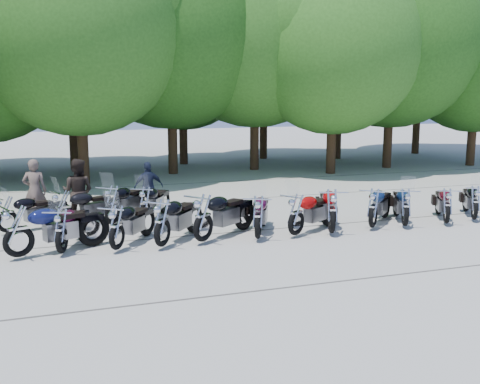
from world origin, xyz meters
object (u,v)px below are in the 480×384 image
object	(u,v)px
motorcycle_11	(447,205)
motorcycle_13	(7,213)
motorcycle_14	(63,208)
motorcycle_4	(162,221)
rider_1	(78,192)
motorcycle_9	(373,207)
motorcycle_3	(117,226)
motorcycle_5	(203,216)
motorcycle_2	(61,230)
motorcycle_8	(332,210)
rider_2	(149,187)
motorcycle_12	(475,202)
motorcycle_7	(296,213)
motorcycle_6	(258,216)
motorcycle_10	(406,206)
rider_0	(35,191)
motorcycle_1	(18,230)
motorcycle_15	(112,204)
motorcycle_16	(145,203)

from	to	relation	value
motorcycle_11	motorcycle_13	bearing A→B (deg)	16.41
motorcycle_13	motorcycle_14	distance (m)	1.44
motorcycle_4	rider_1	world-z (taller)	rider_1
motorcycle_11	motorcycle_9	bearing A→B (deg)	24.31
motorcycle_3	motorcycle_5	distance (m)	2.12
motorcycle_2	rider_1	xyz separation A→B (m)	(0.52, 3.19, 0.32)
motorcycle_3	motorcycle_8	distance (m)	5.56
motorcycle_8	rider_2	world-z (taller)	rider_2
motorcycle_14	rider_2	bearing A→B (deg)	-79.65
motorcycle_3	motorcycle_12	xyz separation A→B (m)	(10.28, -0.04, -0.04)
motorcycle_5	motorcycle_13	world-z (taller)	motorcycle_5
motorcycle_7	rider_1	distance (m)	6.30
motorcycle_7	motorcycle_12	world-z (taller)	motorcycle_7
motorcycle_6	motorcycle_4	bearing A→B (deg)	24.68
motorcycle_14	motorcycle_3	bearing A→B (deg)	-178.75
motorcycle_2	motorcycle_12	bearing A→B (deg)	-160.00
motorcycle_13	motorcycle_8	bearing A→B (deg)	-136.29
motorcycle_8	motorcycle_9	xyz separation A→B (m)	(1.38, 0.21, -0.05)
motorcycle_11	motorcycle_13	size ratio (longest dim) A/B	1.02
motorcycle_7	motorcycle_9	xyz separation A→B (m)	(2.35, 0.11, 0.00)
motorcycle_6	motorcycle_13	bearing A→B (deg)	1.36
motorcycle_5	motorcycle_10	size ratio (longest dim) A/B	1.13
motorcycle_7	rider_0	size ratio (longest dim) A/B	1.24
motorcycle_1	motorcycle_8	xyz separation A→B (m)	(7.73, -0.22, -0.01)
motorcycle_6	motorcycle_8	xyz separation A→B (m)	(2.04, -0.08, 0.04)
motorcycle_15	motorcycle_13	bearing A→B (deg)	40.34
motorcycle_2	motorcycle_11	size ratio (longest dim) A/B	1.03
motorcycle_7	motorcycle_13	bearing A→B (deg)	37.83
motorcycle_1	rider_0	bearing A→B (deg)	-25.60
motorcycle_13	motorcycle_14	bearing A→B (deg)	-117.16
motorcycle_3	motorcycle_15	bearing A→B (deg)	-58.60
motorcycle_5	motorcycle_11	xyz separation A→B (m)	(7.08, -0.23, -0.11)
motorcycle_4	motorcycle_16	distance (m)	2.70
motorcycle_3	motorcycle_11	bearing A→B (deg)	-146.34
motorcycle_4	motorcycle_12	world-z (taller)	motorcycle_4
motorcycle_8	motorcycle_14	xyz separation A→B (m)	(-6.71, 2.80, -0.07)
motorcycle_9	motorcycle_10	distance (m)	0.96
motorcycle_3	motorcycle_7	size ratio (longest dim) A/B	0.98
motorcycle_6	motorcycle_14	distance (m)	5.40
motorcycle_14	motorcycle_11	bearing A→B (deg)	-127.61
motorcycle_3	motorcycle_8	bearing A→B (deg)	-147.00
motorcycle_2	rider_2	world-z (taller)	rider_2
motorcycle_1	motorcycle_2	world-z (taller)	motorcycle_1
motorcycle_14	motorcycle_7	bearing A→B (deg)	-137.65
motorcycle_9	motorcycle_15	xyz separation A→B (m)	(-6.78, 2.66, 0.01)
motorcycle_12	motorcycle_15	bearing A→B (deg)	16.48
motorcycle_7	rider_0	bearing A→B (deg)	26.44
motorcycle_2	motorcycle_8	distance (m)	6.81
motorcycle_15	motorcycle_16	bearing A→B (deg)	-144.98
motorcycle_1	motorcycle_11	world-z (taller)	motorcycle_1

